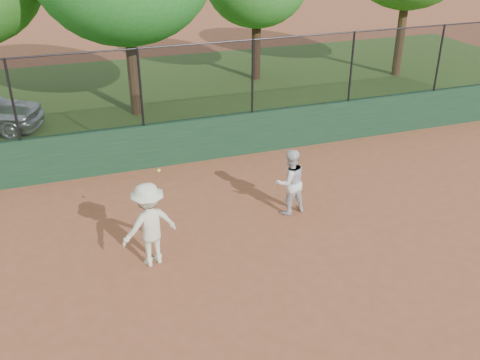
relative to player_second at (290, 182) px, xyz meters
name	(u,v)px	position (x,y,z in m)	size (l,w,h in m)	color
ground	(239,300)	(-2.10, -2.55, -0.77)	(80.00, 80.00, 0.00)	brown
back_wall	(164,144)	(-2.10, 3.45, -0.17)	(26.00, 0.20, 1.20)	#1B3C23
grass_strip	(130,99)	(-2.10, 9.45, -0.76)	(36.00, 12.00, 0.01)	#2A4917
player_second	(290,182)	(0.00, 0.00, 0.00)	(0.75, 0.58, 1.53)	silver
player_main	(149,225)	(-3.32, -0.91, 0.09)	(1.23, 0.90, 2.09)	beige
fence_assembly	(159,85)	(-2.13, 3.45, 1.47)	(26.00, 0.06, 2.00)	black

